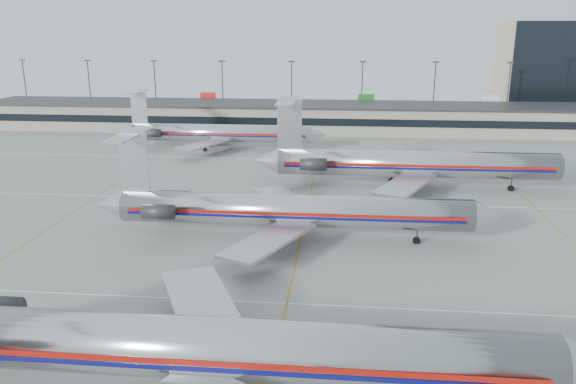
# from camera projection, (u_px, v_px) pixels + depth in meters

# --- Properties ---
(ground) EXTENTS (260.00, 260.00, 0.00)m
(ground) POSITION_uv_depth(u_px,v_px,m) (272.00, 371.00, 38.41)
(ground) COLOR gray
(ground) RESTS_ON ground
(apron_markings) EXTENTS (160.00, 0.15, 0.02)m
(apron_markings) POSITION_uv_depth(u_px,v_px,m) (287.00, 303.00, 47.97)
(apron_markings) COLOR silver
(apron_markings) RESTS_ON ground
(terminal) EXTENTS (162.00, 17.00, 6.25)m
(terminal) POSITION_uv_depth(u_px,v_px,m) (324.00, 117.00, 131.28)
(terminal) COLOR gray
(terminal) RESTS_ON ground
(light_mast_row) EXTENTS (163.60, 0.40, 15.28)m
(light_mast_row) POSITION_uv_depth(u_px,v_px,m) (326.00, 88.00, 143.20)
(light_mast_row) COLOR #38383D
(light_mast_row) RESTS_ON ground
(distant_building) EXTENTS (30.00, 20.00, 25.00)m
(distant_building) POSITION_uv_depth(u_px,v_px,m) (558.00, 70.00, 151.62)
(distant_building) COLOR tan
(distant_building) RESTS_ON ground
(jet_foreground) EXTENTS (48.92, 28.81, 12.81)m
(jet_foreground) POSITION_uv_depth(u_px,v_px,m) (190.00, 346.00, 34.59)
(jet_foreground) COLOR silver
(jet_foreground) RESTS_ON ground
(jet_second_row) EXTENTS (45.17, 26.60, 11.82)m
(jet_second_row) POSITION_uv_depth(u_px,v_px,m) (285.00, 210.00, 61.97)
(jet_second_row) COLOR silver
(jet_second_row) RESTS_ON ground
(jet_third_row) EXTENTS (47.67, 29.32, 13.03)m
(jet_third_row) POSITION_uv_depth(u_px,v_px,m) (409.00, 163.00, 82.19)
(jet_third_row) COLOR silver
(jet_third_row) RESTS_ON ground
(jet_back_row) EXTENTS (41.62, 25.60, 11.38)m
(jet_back_row) POSITION_uv_depth(u_px,v_px,m) (217.00, 133.00, 109.84)
(jet_back_row) COLOR silver
(jet_back_row) RESTS_ON ground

